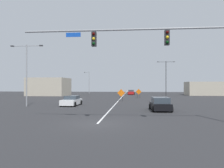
% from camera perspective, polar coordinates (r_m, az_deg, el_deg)
% --- Properties ---
extents(ground, '(149.49, 149.49, 0.00)m').
position_cam_1_polar(ground, '(16.42, -3.80, -10.21)').
color(ground, '#2D2D30').
extents(road_centre_stripe, '(0.16, 83.05, 0.01)m').
position_cam_1_polar(road_centre_stripe, '(57.61, 2.84, -3.06)').
color(road_centre_stripe, white).
rests_on(road_centre_stripe, ground).
extents(traffic_signal_assembly, '(15.82, 0.44, 7.47)m').
position_cam_1_polar(traffic_signal_assembly, '(16.35, 13.67, 9.50)').
color(traffic_signal_assembly, gray).
rests_on(traffic_signal_assembly, ground).
extents(street_lamp_mid_right, '(4.40, 0.24, 8.14)m').
position_cam_1_polar(street_lamp_mid_right, '(31.31, -21.13, 3.53)').
color(street_lamp_mid_right, gray).
rests_on(street_lamp_mid_right, ground).
extents(street_lamp_far_left, '(4.65, 0.24, 9.05)m').
position_cam_1_polar(street_lamp_far_left, '(59.83, 13.73, 2.21)').
color(street_lamp_far_left, black).
rests_on(street_lamp_far_left, ground).
extents(street_lamp_far_right, '(1.76, 0.24, 7.09)m').
position_cam_1_polar(street_lamp_far_right, '(73.02, -6.03, 0.63)').
color(street_lamp_far_right, gray).
rests_on(street_lamp_far_right, ground).
extents(construction_sign_left_shoulder, '(1.35, 0.06, 2.12)m').
position_cam_1_polar(construction_sign_left_shoulder, '(38.78, 2.36, -2.45)').
color(construction_sign_left_shoulder, orange).
rests_on(construction_sign_left_shoulder, ground).
extents(construction_sign_median_far, '(1.26, 0.28, 1.99)m').
position_cam_1_polar(construction_sign_median_far, '(48.56, 6.88, -2.10)').
color(construction_sign_median_far, orange).
rests_on(construction_sign_median_far, ground).
extents(car_white_mid, '(2.18, 4.53, 1.35)m').
position_cam_1_polar(car_white_mid, '(31.08, -10.37, -4.31)').
color(car_white_mid, white).
rests_on(car_white_mid, ground).
extents(car_red_passing, '(2.04, 3.99, 1.41)m').
position_cam_1_polar(car_red_passing, '(64.70, 4.97, -2.17)').
color(car_red_passing, red).
rests_on(car_red_passing, ground).
extents(car_black_distant, '(2.26, 4.09, 1.49)m').
position_cam_1_polar(car_black_distant, '(25.06, 12.33, -5.11)').
color(car_black_distant, black).
rests_on(car_black_distant, ground).
extents(roadside_building_east, '(10.71, 6.72, 3.70)m').
position_cam_1_polar(roadside_building_east, '(66.06, 23.16, -1.08)').
color(roadside_building_east, '#B2A893').
rests_on(roadside_building_east, ground).
extents(roadside_building_west, '(9.82, 8.83, 4.72)m').
position_cam_1_polar(roadside_building_west, '(62.36, -15.87, -0.67)').
color(roadside_building_west, '#B2A893').
rests_on(roadside_building_west, ground).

